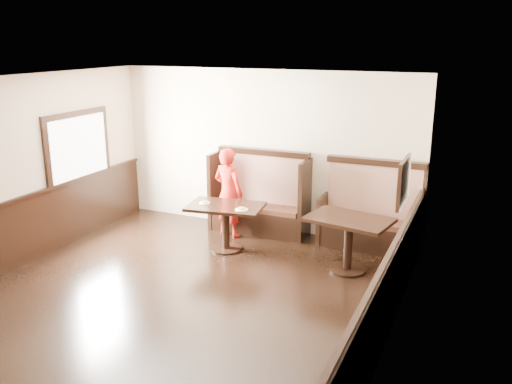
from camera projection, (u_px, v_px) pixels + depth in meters
The scene contains 9 objects.
ground at pixel (156, 314), 6.73m from camera, with size 7.00×7.00×0.00m, color black.
room_shell at pixel (146, 252), 6.91m from camera, with size 7.00×7.00×7.00m.
booth_main at pixel (260, 202), 9.48m from camera, with size 1.75×0.72×1.45m.
booth_neighbor at pixel (371, 219), 8.74m from camera, with size 1.65×0.72×1.45m.
table_main at pixel (226, 216), 8.62m from camera, with size 1.27×0.90×0.75m.
table_neighbor at pixel (349, 231), 7.82m from camera, with size 1.29×0.97×0.82m.
child at pixel (228, 193), 9.19m from camera, with size 0.56×0.37×1.54m, color #B51A13.
pizza_plate_left at pixel (205, 202), 8.67m from camera, with size 0.17×0.17×0.03m.
pizza_plate_right at pixel (241, 209), 8.33m from camera, with size 0.20×0.20×0.04m.
Camera 1 is at (3.57, -5.04, 3.31)m, focal length 38.00 mm.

